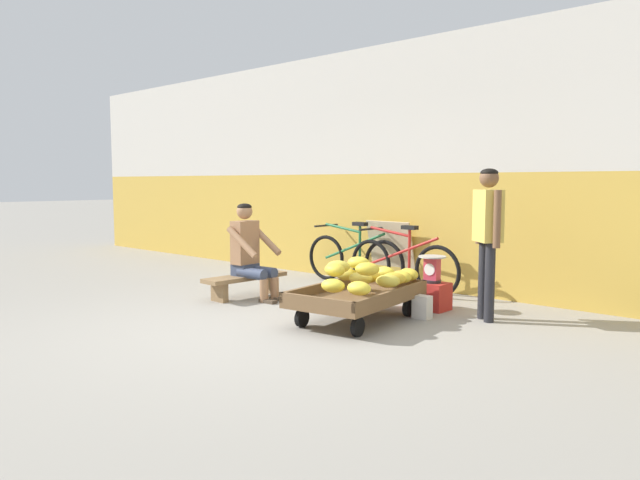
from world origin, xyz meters
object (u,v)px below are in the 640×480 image
weighing_scale (432,269)px  shopping_bag (422,307)px  bicycle_near_left (354,258)px  sign_board (392,253)px  vendor_seated (250,251)px  customer_adult (488,227)px  plastic_crate (432,296)px  low_bench (245,281)px  bicycle_far_left (402,265)px  banana_cart (357,298)px

weighing_scale → shopping_bag: size_ratio=1.25×
bicycle_near_left → sign_board: bearing=31.2°
weighing_scale → bicycle_near_left: (-1.69, 0.72, -0.10)m
shopping_bag → vendor_seated: bearing=-167.7°
vendor_seated → customer_adult: customer_adult is taller
vendor_seated → plastic_crate: size_ratio=3.17×
low_bench → customer_adult: bearing=17.1°
plastic_crate → bicycle_near_left: (-1.69, 0.72, 0.20)m
bicycle_far_left → plastic_crate: bearing=-37.7°
vendor_seated → weighing_scale: 2.17m
bicycle_near_left → banana_cart: bearing=-49.8°
low_bench → plastic_crate: 2.25m
banana_cart → customer_adult: customer_adult is taller
vendor_seated → plastic_crate: bearing=24.8°
plastic_crate → bicycle_far_left: bicycle_far_left is taller
low_bench → customer_adult: size_ratio=0.73×
vendor_seated → bicycle_far_left: 1.93m
weighing_scale → bicycle_near_left: bearing=156.9°
bicycle_near_left → shopping_bag: bicycle_near_left is taller
plastic_crate → bicycle_near_left: size_ratio=0.22×
banana_cart → sign_board: 2.23m
vendor_seated → shopping_bag: (2.13, 0.46, -0.45)m
bicycle_near_left → bicycle_far_left: 0.85m
plastic_crate → weighing_scale: weighing_scale is taller
banana_cart → bicycle_far_left: (-0.60, 1.64, 0.11)m
weighing_scale → bicycle_far_left: bicycle_far_left is taller
customer_adult → low_bench: bearing=-162.9°
bicycle_near_left → low_bench: bearing=-102.5°
sign_board → bicycle_near_left: bearing=-148.8°
bicycle_far_left → customer_adult: 1.79m
bicycle_near_left → customer_adult: customer_adult is taller
plastic_crate → customer_adult: (0.68, -0.07, 0.80)m
bicycle_near_left → shopping_bag: size_ratio=6.92×
vendor_seated → bicycle_far_left: bearing=54.2°
shopping_bag → low_bench: bearing=-168.1°
banana_cart → weighing_scale: (0.25, 0.99, 0.21)m
banana_cart → vendor_seated: bearing=177.2°
banana_cart → vendor_seated: size_ratio=1.35×
customer_adult → plastic_crate: bearing=173.9°
low_bench → bicycle_near_left: bicycle_near_left is taller
low_bench → bicycle_far_left: (1.21, 1.56, 0.15)m
banana_cart → shopping_bag: bearing=53.0°
vendor_seated → bicycle_near_left: size_ratio=0.69×
weighing_scale → shopping_bag: weighing_scale is taller
vendor_seated → sign_board: 2.03m
plastic_crate → bicycle_far_left: size_ratio=0.22×
vendor_seated → weighing_scale: size_ratio=3.80×
bicycle_near_left → bicycle_far_left: size_ratio=1.00×
vendor_seated → plastic_crate: 2.21m
sign_board → customer_adult: size_ratio=0.57×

